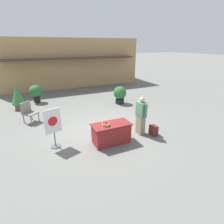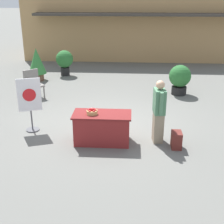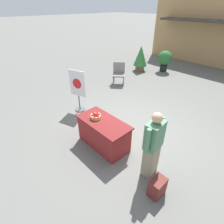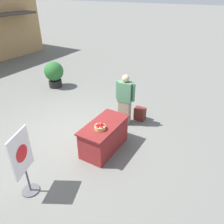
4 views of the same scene
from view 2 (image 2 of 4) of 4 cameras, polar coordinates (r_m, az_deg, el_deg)
name	(u,v)px [view 2 (image 2 of 4)]	position (r m, az deg, el deg)	size (l,w,h in m)	color
ground_plane	(110,124)	(9.00, -0.45, -2.23)	(120.00, 120.00, 0.00)	slate
storefront_building	(136,20)	(18.66, 4.38, 16.46)	(11.99, 5.16, 4.01)	tan
display_table	(102,128)	(7.82, -1.81, -2.92)	(1.45, 0.72, 0.77)	maroon
apple_basket	(92,111)	(7.63, -3.66, 0.10)	(0.27, 0.27, 0.16)	tan
person_visitor	(159,111)	(7.79, 8.56, 0.11)	(0.30, 0.61, 1.60)	gray
backpack	(176,140)	(7.77, 11.69, -5.02)	(0.24, 0.34, 0.42)	maroon
poster_board	(30,102)	(8.60, -14.76, 1.74)	(0.59, 0.36, 1.47)	#4C4C51
patio_chair	(33,82)	(11.46, -14.24, 5.27)	(0.78, 0.78, 0.99)	gray
potted_plant_far_right	(37,63)	(13.61, -13.58, 8.76)	(0.75, 0.75, 1.37)	brown
potted_plant_far_left	(65,60)	(14.22, -8.67, 9.31)	(0.76, 0.76, 1.13)	black
potted_plant_near_right	(180,78)	(11.68, 12.30, 6.07)	(0.80, 0.80, 1.09)	black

